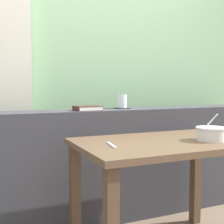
{
  "coord_description": "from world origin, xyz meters",
  "views": [
    {
      "loc": [
        -0.94,
        -1.6,
        1.01
      ],
      "look_at": [
        -0.03,
        0.49,
        0.82
      ],
      "focal_mm": 50.26,
      "sensor_mm": 36.0,
      "label": 1
    }
  ],
  "objects_px": {
    "coaster_square": "(122,108)",
    "closed_book": "(87,108)",
    "fork_utensil": "(111,145)",
    "juice_glass": "(122,102)",
    "breakfast_table": "(164,160)",
    "soup_bowl": "(211,134)"
  },
  "relations": [
    {
      "from": "coaster_square",
      "to": "closed_book",
      "type": "xyz_separation_m",
      "value": [
        -0.31,
        -0.07,
        0.01
      ]
    },
    {
      "from": "closed_book",
      "to": "fork_utensil",
      "type": "height_order",
      "value": "closed_book"
    },
    {
      "from": "coaster_square",
      "to": "fork_utensil",
      "type": "xyz_separation_m",
      "value": [
        -0.37,
        -0.66,
        -0.15
      ]
    },
    {
      "from": "closed_book",
      "to": "coaster_square",
      "type": "bearing_deg",
      "value": 13.46
    },
    {
      "from": "juice_glass",
      "to": "fork_utensil",
      "type": "height_order",
      "value": "juice_glass"
    },
    {
      "from": "coaster_square",
      "to": "juice_glass",
      "type": "distance_m",
      "value": 0.05
    },
    {
      "from": "breakfast_table",
      "to": "soup_bowl",
      "type": "relative_size",
      "value": 5.65
    },
    {
      "from": "closed_book",
      "to": "breakfast_table",
      "type": "bearing_deg",
      "value": -64.2
    },
    {
      "from": "breakfast_table",
      "to": "closed_book",
      "type": "bearing_deg",
      "value": 115.8
    },
    {
      "from": "juice_glass",
      "to": "soup_bowl",
      "type": "height_order",
      "value": "juice_glass"
    },
    {
      "from": "soup_bowl",
      "to": "closed_book",
      "type": "bearing_deg",
      "value": 128.53
    },
    {
      "from": "coaster_square",
      "to": "closed_book",
      "type": "relative_size",
      "value": 0.52
    },
    {
      "from": "soup_bowl",
      "to": "fork_utensil",
      "type": "xyz_separation_m",
      "value": [
        -0.6,
        0.09,
        -0.04
      ]
    },
    {
      "from": "breakfast_table",
      "to": "fork_utensil",
      "type": "xyz_separation_m",
      "value": [
        -0.34,
        -0.01,
        0.12
      ]
    },
    {
      "from": "breakfast_table",
      "to": "juice_glass",
      "type": "height_order",
      "value": "juice_glass"
    },
    {
      "from": "closed_book",
      "to": "soup_bowl",
      "type": "xyz_separation_m",
      "value": [
        0.54,
        -0.67,
        -0.12
      ]
    },
    {
      "from": "breakfast_table",
      "to": "closed_book",
      "type": "height_order",
      "value": "closed_book"
    },
    {
      "from": "juice_glass",
      "to": "coaster_square",
      "type": "bearing_deg",
      "value": 0.0
    },
    {
      "from": "closed_book",
      "to": "soup_bowl",
      "type": "height_order",
      "value": "closed_book"
    },
    {
      "from": "breakfast_table",
      "to": "fork_utensil",
      "type": "distance_m",
      "value": 0.36
    },
    {
      "from": "coaster_square",
      "to": "juice_glass",
      "type": "xyz_separation_m",
      "value": [
        0.0,
        0.0,
        0.05
      ]
    },
    {
      "from": "breakfast_table",
      "to": "soup_bowl",
      "type": "xyz_separation_m",
      "value": [
        0.26,
        -0.1,
        0.16
      ]
    }
  ]
}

